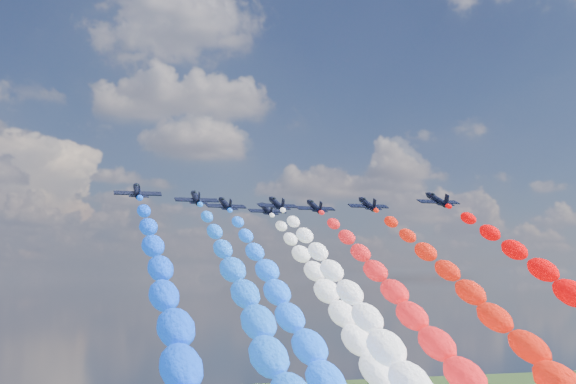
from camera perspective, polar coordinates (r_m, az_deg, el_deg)
name	(u,v)px	position (r m, az deg, el deg)	size (l,w,h in m)	color
jet_0	(138,191)	(152.86, -11.42, 0.06)	(9.37, 12.57, 2.77)	black
trail_0	(177,365)	(95.58, -8.49, -12.95)	(6.73, 111.25, 59.23)	blue
jet_1	(196,198)	(163.61, -7.03, -0.46)	(9.37, 12.57, 2.77)	black
trail_1	(263,355)	(107.19, -1.92, -12.32)	(6.73, 111.25, 59.23)	blue
jet_2	(225,204)	(176.77, -4.80, -0.94)	(9.37, 12.57, 2.77)	black
trail_2	(299,346)	(120.94, 0.83, -11.68)	(6.73, 111.25, 59.23)	#125AFE
jet_3	(277,204)	(175.19, -0.86, -0.91)	(9.37, 12.57, 2.77)	black
trail_3	(376,347)	(120.74, 6.75, -11.64)	(6.73, 111.25, 59.23)	white
jet_4	(267,209)	(189.04, -1.64, -1.34)	(9.37, 12.57, 2.77)	black
trail_4	(351,339)	(134.21, 4.84, -11.16)	(6.73, 111.25, 59.23)	white
jet_5	(315,207)	(181.77, 2.05, -1.12)	(9.37, 12.57, 2.77)	black
trail_5	(426,343)	(128.51, 10.52, -11.27)	(6.73, 111.25, 59.23)	red
jet_6	(368,204)	(177.04, 6.09, -0.94)	(9.37, 12.57, 2.77)	black
trail_6	(510,346)	(125.86, 16.61, -11.21)	(6.73, 111.25, 59.23)	red
jet_7	(437,200)	(169.61, 11.33, -0.60)	(9.37, 12.57, 2.77)	black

